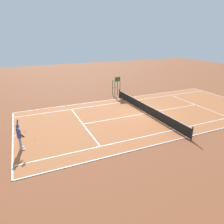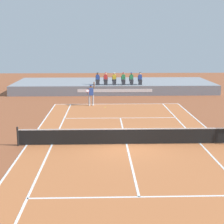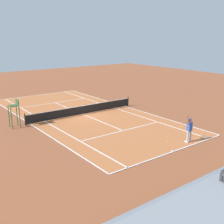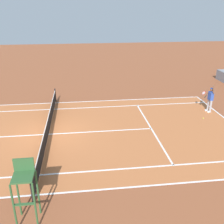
{
  "view_description": "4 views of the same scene",
  "coord_description": "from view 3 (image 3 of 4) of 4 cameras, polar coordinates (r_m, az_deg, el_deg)",
  "views": [
    {
      "loc": [
        -15.62,
        10.69,
        7.17
      ],
      "look_at": [
        -0.68,
        3.97,
        1.0
      ],
      "focal_mm": 32.72,
      "sensor_mm": 36.0,
      "label": 1
    },
    {
      "loc": [
        -1.36,
        -18.02,
        5.75
      ],
      "look_at": [
        -0.68,
        3.97,
        1.0
      ],
      "focal_mm": 54.81,
      "sensor_mm": 36.0,
      "label": 2
    },
    {
      "loc": [
        14.15,
        23.68,
        7.65
      ],
      "look_at": [
        -0.68,
        3.97,
        1.0
      ],
      "focal_mm": 45.28,
      "sensor_mm": 36.0,
      "label": 3
    },
    {
      "loc": [
        14.41,
        2.09,
        7.3
      ],
      "look_at": [
        -0.68,
        3.97,
        1.0
      ],
      "focal_mm": 41.66,
      "sensor_mm": 36.0,
      "label": 4
    }
  ],
  "objects": [
    {
      "name": "umpire_chair",
      "position": [
        25.54,
        -19.1,
        0.44
      ],
      "size": [
        0.77,
        0.77,
        2.44
      ],
      "color": "#2D562D",
      "rests_on": "ground"
    },
    {
      "name": "tennis_player",
      "position": [
        21.6,
        15.33,
        -3.41
      ],
      "size": [
        0.76,
        0.67,
        2.08
      ],
      "color": "#9E9EA3",
      "rests_on": "ground"
    },
    {
      "name": "tennis_ball",
      "position": [
        21.6,
        11.19,
        -5.85
      ],
      "size": [
        0.07,
        0.07,
        0.07
      ],
      "primitive_type": "sphere",
      "color": "#D1E533",
      "rests_on": "ground"
    },
    {
      "name": "net",
      "position": [
        28.49,
        -5.91,
        0.52
      ],
      "size": [
        11.98,
        0.1,
        1.07
      ],
      "color": "black",
      "rests_on": "ground"
    },
    {
      "name": "court",
      "position": [
        28.62,
        -5.88,
        -0.47
      ],
      "size": [
        11.08,
        23.88,
        0.03
      ],
      "color": "#B76638",
      "rests_on": "ground"
    },
    {
      "name": "ground_plane",
      "position": [
        28.62,
        -5.88,
        -0.49
      ],
      "size": [
        80.0,
        80.0,
        0.0
      ],
      "primitive_type": "plane",
      "color": "brown"
    }
  ]
}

